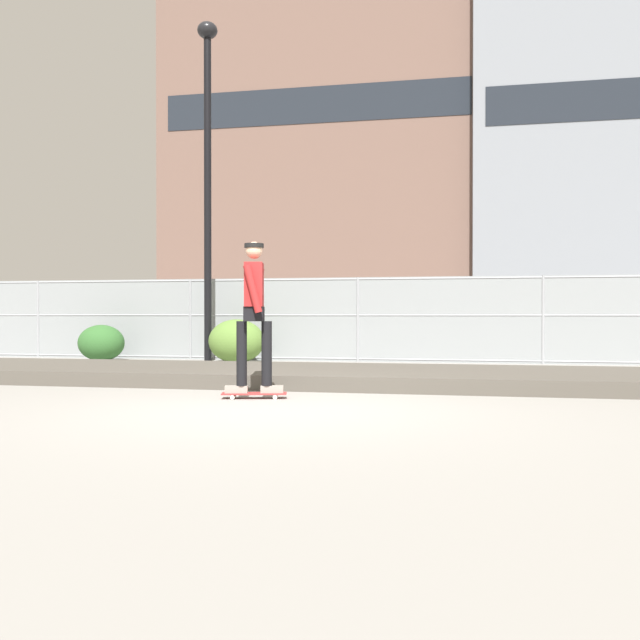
{
  "coord_description": "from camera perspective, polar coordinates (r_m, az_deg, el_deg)",
  "views": [
    {
      "loc": [
        1.84,
        -7.0,
        1.05
      ],
      "look_at": [
        -0.19,
        3.76,
        0.94
      ],
      "focal_mm": 36.7,
      "sensor_mm": 36.0,
      "label": 1
    }
  ],
  "objects": [
    {
      "name": "office_block",
      "position": [
        52.01,
        23.75,
        12.09
      ],
      "size": [
        19.23,
        13.37,
        23.01
      ],
      "color": "slate",
      "rests_on": "ground_plane"
    },
    {
      "name": "gravel_berm",
      "position": [
        10.03,
        0.06,
        -4.85
      ],
      "size": [
        16.76,
        2.56,
        0.21
      ],
      "primitive_type": "cube",
      "color": "#4C473F",
      "rests_on": "ground_plane"
    },
    {
      "name": "ground_plane",
      "position": [
        7.32,
        -4.05,
        -7.7
      ],
      "size": [
        120.0,
        120.0,
        0.0
      ],
      "primitive_type": "plane",
      "color": "gray"
    },
    {
      "name": "street_lamp",
      "position": [
        15.0,
        -9.77,
        14.14
      ],
      "size": [
        0.44,
        0.44,
        7.44
      ],
      "color": "black",
      "rests_on": "ground_plane"
    },
    {
      "name": "parked_car_near",
      "position": [
        17.44,
        -5.69,
        -0.15
      ],
      "size": [
        4.4,
        1.96,
        1.66
      ],
      "color": "navy",
      "rests_on": "ground_plane"
    },
    {
      "name": "library_building",
      "position": [
        53.28,
        1.01,
        12.81
      ],
      "size": [
        22.98,
        14.88,
        24.74
      ],
      "color": "brown",
      "rests_on": "ground_plane"
    },
    {
      "name": "skater",
      "position": [
        8.11,
        -5.77,
        1.21
      ],
      "size": [
        0.72,
        0.62,
        1.87
      ],
      "color": "gray",
      "rests_on": "skateboard"
    },
    {
      "name": "shrub_center",
      "position": [
        14.04,
        -7.29,
        -1.84
      ],
      "size": [
        1.21,
        0.99,
        0.93
      ],
      "color": "#567A33",
      "rests_on": "ground_plane"
    },
    {
      "name": "chain_fence",
      "position": [
        14.35,
        3.32,
        0.08
      ],
      "size": [
        23.4,
        0.06,
        1.85
      ],
      "color": "gray",
      "rests_on": "ground_plane"
    },
    {
      "name": "parked_car_mid",
      "position": [
        16.93,
        17.36,
        -0.2
      ],
      "size": [
        4.55,
        2.27,
        1.66
      ],
      "color": "black",
      "rests_on": "ground_plane"
    },
    {
      "name": "skateboard",
      "position": [
        8.17,
        -5.76,
        -6.43
      ],
      "size": [
        0.82,
        0.37,
        0.07
      ],
      "color": "#B22D2D",
      "rests_on": "ground_plane"
    },
    {
      "name": "shrub_left",
      "position": [
        15.28,
        -18.54,
        -1.91
      ],
      "size": [
        1.04,
        0.85,
        0.8
      ],
      "color": "#2D5B28",
      "rests_on": "ground_plane"
    }
  ]
}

